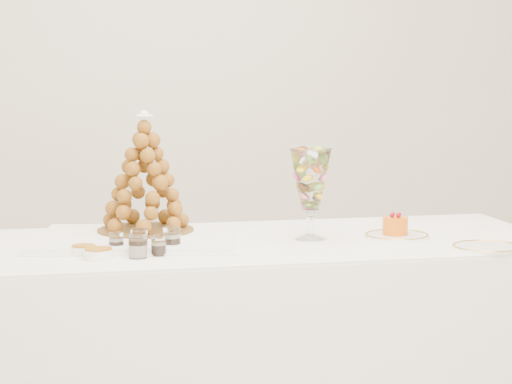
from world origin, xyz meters
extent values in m
cube|color=beige|center=(0.00, 2.00, 1.40)|extent=(4.50, 0.04, 2.80)
cube|color=white|center=(0.00, 0.17, 0.39)|extent=(2.08, 0.85, 0.77)
cube|color=white|center=(0.00, 0.17, 0.78)|extent=(2.06, 0.85, 0.01)
cube|color=white|center=(-0.38, 0.23, 0.80)|extent=(0.74, 0.61, 0.02)
cylinder|color=white|center=(0.21, 0.16, 0.79)|extent=(0.11, 0.11, 0.02)
cylinder|color=white|center=(0.21, 0.16, 0.84)|extent=(0.02, 0.02, 0.07)
sphere|color=white|center=(0.21, 0.16, 0.88)|extent=(0.04, 0.04, 0.04)
cylinder|color=white|center=(0.51, 0.12, 0.79)|extent=(0.22, 0.22, 0.01)
cylinder|color=white|center=(0.71, -0.15, 0.79)|extent=(0.22, 0.22, 0.01)
cylinder|color=white|center=(-0.46, 0.07, 0.82)|extent=(0.06, 0.06, 0.06)
cylinder|color=white|center=(-0.39, 0.04, 0.82)|extent=(0.07, 0.07, 0.07)
cylinder|color=white|center=(-0.28, 0.05, 0.82)|extent=(0.06, 0.06, 0.08)
cylinder|color=white|center=(-0.40, -0.05, 0.82)|extent=(0.06, 0.06, 0.08)
cylinder|color=white|center=(-0.34, -0.03, 0.82)|extent=(0.06, 0.06, 0.06)
cylinder|color=white|center=(-0.56, 0.04, 0.80)|extent=(0.08, 0.08, 0.03)
cylinder|color=white|center=(-0.52, -0.04, 0.80)|extent=(0.10, 0.10, 0.03)
cylinder|color=brown|center=(-0.34, 0.32, 0.81)|extent=(0.33, 0.33, 0.01)
cone|color=brown|center=(-0.34, 0.32, 1.01)|extent=(0.28, 0.28, 0.40)
sphere|color=white|center=(-0.34, 0.32, 1.20)|extent=(0.04, 0.04, 0.04)
cylinder|color=#E9610A|center=(0.50, 0.12, 0.83)|extent=(0.09, 0.09, 0.06)
sphere|color=maroon|center=(0.52, 0.12, 0.86)|extent=(0.02, 0.02, 0.02)
sphere|color=maroon|center=(0.50, 0.13, 0.86)|extent=(0.02, 0.02, 0.02)
sphere|color=maroon|center=(0.49, 0.11, 0.86)|extent=(0.02, 0.02, 0.02)
sphere|color=maroon|center=(0.51, 0.10, 0.86)|extent=(0.02, 0.02, 0.02)
camera|label=1|loc=(-0.72, -3.08, 1.38)|focal=70.00mm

